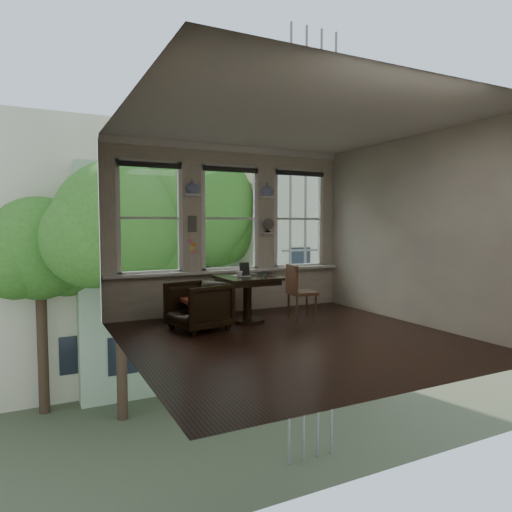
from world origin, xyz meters
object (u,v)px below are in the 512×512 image
table (247,299)px  mug (239,274)px  armchair_left (199,306)px  side_chair_right (302,292)px  laptop (261,274)px

table → mug: 0.46m
armchair_left → table: bearing=87.9°
side_chair_right → mug: side_chair_right is taller
mug → table: bearing=19.5°
armchair_left → mug: size_ratio=7.84×
armchair_left → mug: mug is taller
table → armchair_left: (-0.90, -0.17, -0.01)m
table → laptop: 0.47m
table → mug: bearing=-160.5°
armchair_left → side_chair_right: (1.81, -0.05, 0.09)m
table → side_chair_right: side_chair_right is taller
side_chair_right → laptop: bearing=74.9°
table → mug: size_ratio=8.75×
armchair_left → mug: 0.85m
side_chair_right → mug: (-1.08, 0.16, 0.34)m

